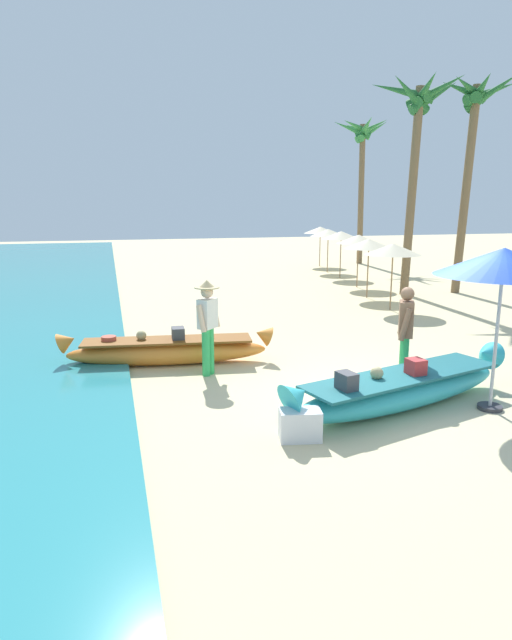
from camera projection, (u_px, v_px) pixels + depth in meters
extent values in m
plane|color=beige|center=(375.00, 397.00, 8.65)|extent=(80.00, 80.00, 0.00)
ellipsoid|color=#33B2BC|center=(402.00, 391.00, 8.18)|extent=(4.06, 1.87, 0.50)
cone|color=#33B2BC|center=(487.00, 354.00, 9.11)|extent=(0.54, 0.58, 0.54)
cone|color=#33B2BC|center=(297.00, 396.00, 7.13)|extent=(0.54, 0.58, 0.54)
cube|color=#1C6267|center=(403.00, 375.00, 8.13)|extent=(3.45, 1.71, 0.04)
cube|color=#424247|center=(347.00, 382.00, 7.45)|extent=(0.27, 0.33, 0.26)
sphere|color=tan|center=(377.00, 373.00, 7.93)|extent=(0.19, 0.19, 0.19)
cube|color=#B73333|center=(416.00, 367.00, 8.11)|extent=(0.26, 0.28, 0.25)
ellipsoid|color=orange|center=(168.00, 352.00, 10.38)|extent=(3.82, 1.11, 0.47)
cone|color=orange|center=(263.00, 335.00, 10.57)|extent=(0.44, 0.44, 0.46)
cone|color=orange|center=(67.00, 341.00, 10.07)|extent=(0.44, 0.44, 0.46)
cube|color=brown|center=(168.00, 340.00, 10.33)|extent=(3.22, 1.05, 0.04)
cylinder|color=#B74C38|center=(109.00, 339.00, 10.23)|extent=(0.28, 0.28, 0.10)
sphere|color=tan|center=(141.00, 336.00, 10.30)|extent=(0.19, 0.19, 0.19)
cube|color=#424247|center=(178.00, 334.00, 10.34)|extent=(0.24, 0.32, 0.24)
cylinder|color=silver|center=(208.00, 336.00, 10.42)|extent=(0.23, 0.23, 0.10)
cylinder|color=green|center=(210.00, 351.00, 9.77)|extent=(0.14, 0.14, 0.86)
cylinder|color=green|center=(206.00, 352.00, 9.65)|extent=(0.14, 0.14, 0.86)
cube|color=silver|center=(207.00, 313.00, 9.56)|extent=(0.41, 0.41, 0.52)
cylinder|color=beige|center=(215.00, 314.00, 9.76)|extent=(0.20, 0.19, 0.48)
cylinder|color=beige|center=(201.00, 319.00, 9.36)|extent=(0.20, 0.19, 0.48)
sphere|color=beige|center=(207.00, 292.00, 9.48)|extent=(0.22, 0.22, 0.22)
cylinder|color=tan|center=(207.00, 287.00, 9.46)|extent=(0.44, 0.44, 0.02)
cone|color=tan|center=(207.00, 283.00, 9.45)|extent=(0.26, 0.26, 0.12)
cylinder|color=green|center=(404.00, 364.00, 8.91)|extent=(0.14, 0.14, 0.89)
cylinder|color=green|center=(403.00, 361.00, 9.05)|extent=(0.14, 0.14, 0.89)
cube|color=brown|center=(406.00, 319.00, 8.82)|extent=(0.36, 0.42, 0.58)
cylinder|color=brown|center=(405.00, 325.00, 8.62)|extent=(0.22, 0.17, 0.53)
cylinder|color=brown|center=(404.00, 319.00, 9.06)|extent=(0.22, 0.17, 0.53)
sphere|color=brown|center=(408.00, 294.00, 8.74)|extent=(0.22, 0.22, 0.22)
cylinder|color=#B7B7BC|center=(497.00, 332.00, 7.90)|extent=(0.05, 0.05, 2.39)
cone|color=blue|center=(504.00, 262.00, 7.69)|extent=(1.91, 1.91, 0.40)
cylinder|color=#333338|center=(490.00, 407.00, 8.14)|extent=(0.36, 0.36, 0.06)
cylinder|color=#8E6B47|center=(392.00, 277.00, 15.53)|extent=(0.04, 0.04, 1.90)
cone|color=beige|center=(393.00, 249.00, 15.36)|extent=(1.60, 1.60, 0.32)
cylinder|color=#8E6B47|center=(368.00, 269.00, 17.60)|extent=(0.04, 0.04, 1.90)
cone|color=beige|center=(369.00, 244.00, 17.43)|extent=(1.60, 1.60, 0.32)
cylinder|color=#8E6B47|center=(358.00, 261.00, 19.80)|extent=(0.04, 0.04, 1.90)
cone|color=beige|center=(359.00, 239.00, 19.63)|extent=(1.60, 1.60, 0.32)
cylinder|color=#8E6B47|center=(341.00, 255.00, 22.27)|extent=(0.04, 0.04, 1.90)
cone|color=beige|center=(341.00, 235.00, 22.10)|extent=(1.60, 1.60, 0.32)
cylinder|color=#8E6B47|center=(328.00, 251.00, 24.14)|extent=(0.04, 0.04, 1.90)
cone|color=beige|center=(328.00, 233.00, 23.97)|extent=(1.60, 1.60, 0.32)
cylinder|color=#8E6B47|center=(320.00, 247.00, 26.52)|extent=(0.04, 0.04, 1.90)
cone|color=beige|center=(320.00, 230.00, 26.35)|extent=(1.60, 1.60, 0.32)
cylinder|color=brown|center=(466.00, 192.00, 18.12)|extent=(0.52, 0.28, 6.76)
cone|color=#23602D|center=(491.00, 92.00, 17.65)|extent=(2.00, 0.46, 0.97)
cone|color=#23602D|center=(478.00, 93.00, 17.93)|extent=(1.47, 1.68, 0.91)
cone|color=#23602D|center=(467.00, 92.00, 17.83)|extent=(0.64, 1.54, 0.89)
cone|color=#23602D|center=(464.00, 90.00, 17.55)|extent=(1.50, 0.98, 0.88)
cone|color=#23602D|center=(469.00, 88.00, 17.24)|extent=(1.58, 0.85, 0.84)
cone|color=#23602D|center=(482.00, 87.00, 17.08)|extent=(0.78, 1.54, 0.90)
cone|color=#23602D|center=(493.00, 91.00, 17.16)|extent=(1.22, 1.70, 1.18)
cylinder|color=brown|center=(412.00, 194.00, 17.73)|extent=(0.45, 0.28, 6.63)
cone|color=#23602D|center=(434.00, 96.00, 17.20)|extent=(1.71, 0.50, 1.20)
cone|color=#23602D|center=(424.00, 95.00, 17.44)|extent=(1.33, 1.28, 0.97)
cone|color=#23602D|center=(409.00, 93.00, 17.50)|extent=(0.74, 1.82, 0.81)
cone|color=#23602D|center=(402.00, 91.00, 17.20)|extent=(1.96, 1.24, 0.83)
cone|color=#23602D|center=(410.00, 93.00, 16.84)|extent=(1.72, 0.96, 1.17)
cone|color=#23602D|center=(426.00, 89.00, 16.62)|extent=(0.74, 1.83, 0.98)
cone|color=#23602D|center=(436.00, 91.00, 16.76)|extent=(1.34, 1.78, 1.02)
cylinder|color=brown|center=(361.00, 196.00, 27.17)|extent=(0.38, 0.28, 6.79)
cone|color=#337F3D|center=(372.00, 131.00, 26.64)|extent=(1.78, 0.40, 1.23)
cone|color=#337F3D|center=(365.00, 131.00, 26.95)|extent=(1.43, 1.63, 1.18)
cone|color=#337F3D|center=(356.00, 128.00, 26.82)|extent=(0.89, 1.66, 0.81)
cone|color=#337F3D|center=(352.00, 129.00, 26.59)|extent=(1.86, 1.19, 1.07)
cone|color=#337F3D|center=(356.00, 126.00, 26.24)|extent=(1.67, 0.83, 0.77)
cone|color=#337F3D|center=(366.00, 127.00, 25.95)|extent=(0.70, 2.01, 0.99)
cone|color=#337F3D|center=(372.00, 128.00, 26.26)|extent=(1.41, 1.43, 0.96)
cube|color=silver|center=(300.00, 425.00, 7.06)|extent=(0.59, 0.41, 0.40)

